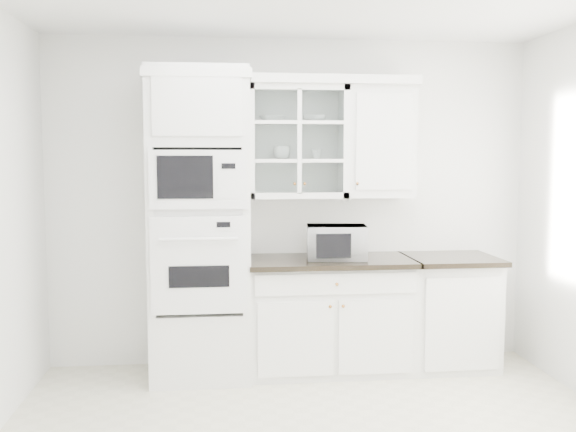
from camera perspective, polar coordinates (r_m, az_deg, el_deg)
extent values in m
cube|color=white|center=(5.37, 0.27, 1.22)|extent=(4.00, 0.02, 2.70)
cube|color=white|center=(5.04, -7.83, -0.81)|extent=(0.76, 0.65, 2.40)
cube|color=white|center=(4.74, -7.91, -4.37)|extent=(0.70, 0.03, 0.72)
cube|color=black|center=(4.74, -7.91, -5.36)|extent=(0.44, 0.01, 0.16)
cube|color=white|center=(4.68, -8.01, 3.20)|extent=(0.70, 0.03, 0.43)
cube|color=black|center=(4.66, -9.13, 3.42)|extent=(0.40, 0.01, 0.31)
cube|color=white|center=(5.27, 3.69, -8.91)|extent=(1.30, 0.60, 0.88)
cube|color=#312819|center=(5.14, 3.79, -4.03)|extent=(1.32, 0.67, 0.04)
cube|color=white|center=(5.52, 14.08, -8.39)|extent=(0.70, 0.60, 0.88)
cube|color=#312819|center=(5.40, 14.32, -3.73)|extent=(0.72, 0.67, 0.04)
cube|color=white|center=(5.21, 0.80, 6.60)|extent=(0.80, 0.33, 0.90)
cube|color=white|center=(5.20, 0.80, 4.95)|extent=(0.74, 0.29, 0.02)
cube|color=white|center=(5.21, 0.80, 8.25)|extent=(0.74, 0.29, 0.02)
cube|color=white|center=(5.33, 8.07, 6.52)|extent=(0.55, 0.33, 0.90)
cube|color=white|center=(5.20, -0.33, 11.96)|extent=(2.14, 0.38, 0.07)
imported|color=white|center=(5.11, 4.33, -2.32)|extent=(0.51, 0.44, 0.27)
imported|color=white|center=(5.20, -1.42, 8.64)|extent=(0.24, 0.24, 0.05)
imported|color=white|center=(5.25, 2.38, 8.63)|extent=(0.21, 0.21, 0.06)
imported|color=white|center=(5.20, -0.56, 5.65)|extent=(0.17, 0.17, 0.11)
imported|color=white|center=(5.24, 2.56, 5.51)|extent=(0.10, 0.10, 0.08)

